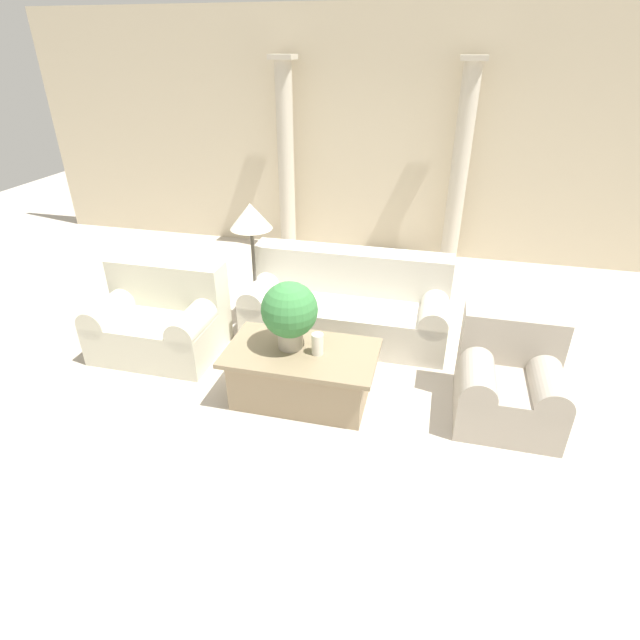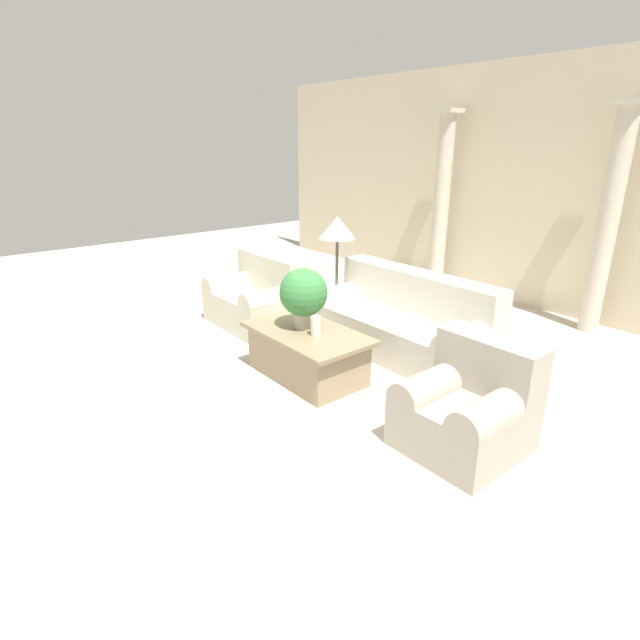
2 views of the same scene
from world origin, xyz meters
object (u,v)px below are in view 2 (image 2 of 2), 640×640
at_px(sofa_long, 403,322).
at_px(armchair, 469,405).
at_px(potted_plant, 304,294).
at_px(coffee_table, 307,353).
at_px(loveseat, 259,297).
at_px(floor_lamp, 337,233).

relative_size(sofa_long, armchair, 2.45).
bearing_deg(potted_plant, coffee_table, -22.24).
distance_m(sofa_long, armchair, 1.83).
height_order(sofa_long, coffee_table, sofa_long).
relative_size(loveseat, coffee_table, 0.93).
bearing_deg(sofa_long, potted_plant, -102.74).
relative_size(sofa_long, floor_lamp, 1.51).
bearing_deg(potted_plant, armchair, 5.51).
bearing_deg(coffee_table, loveseat, 163.70).
distance_m(loveseat, armchair, 3.28).
distance_m(sofa_long, loveseat, 1.89).
relative_size(loveseat, potted_plant, 2.01).
xyz_separation_m(sofa_long, coffee_table, (-0.16, -1.20, -0.09)).
height_order(loveseat, floor_lamp, floor_lamp).
bearing_deg(loveseat, floor_lamp, 38.42).
distance_m(coffee_table, armchair, 1.71).
bearing_deg(floor_lamp, loveseat, -141.58).
bearing_deg(loveseat, potted_plant, -15.85).
distance_m(sofa_long, potted_plant, 1.28).
distance_m(potted_plant, armchair, 1.87).
bearing_deg(loveseat, armchair, -4.28).
relative_size(loveseat, floor_lamp, 0.86).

